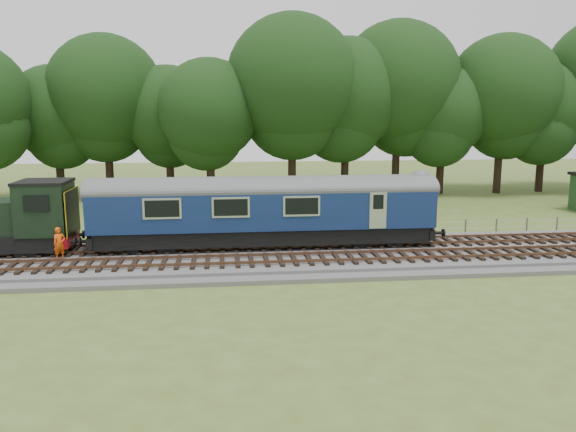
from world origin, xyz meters
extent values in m
plane|color=#4F6124|center=(0.00, 0.00, 0.00)|extent=(120.00, 120.00, 0.00)
cube|color=#4C4C4F|center=(0.00, 0.00, 0.17)|extent=(70.00, 7.00, 0.35)
cube|color=brown|center=(0.00, 0.68, 0.49)|extent=(66.50, 0.07, 0.14)
cube|color=brown|center=(0.00, 2.12, 0.49)|extent=(66.50, 0.07, 0.14)
cube|color=brown|center=(0.00, -2.32, 0.49)|extent=(66.50, 0.07, 0.14)
cube|color=brown|center=(0.00, -0.88, 0.49)|extent=(66.50, 0.07, 0.14)
cube|color=black|center=(-2.65, 1.40, 1.06)|extent=(17.46, 2.52, 0.85)
cube|color=#0D2449|center=(-2.65, 1.40, 2.48)|extent=(18.00, 2.80, 2.05)
cube|color=yellow|center=(6.37, 1.40, 2.11)|extent=(0.06, 2.74, 1.30)
cube|color=black|center=(3.35, 1.40, 0.86)|extent=(2.60, 2.00, 0.55)
cube|color=black|center=(-8.65, 1.40, 0.86)|extent=(2.60, 2.00, 0.55)
cube|color=black|center=(-13.85, 1.40, 2.66)|extent=(2.40, 2.55, 2.60)
cube|color=#A30C1A|center=(-12.67, 1.40, 1.06)|extent=(0.25, 2.60, 0.55)
cube|color=yellow|center=(-12.53, 1.40, 2.46)|extent=(0.06, 2.55, 2.30)
imported|color=#F3520C|center=(-12.80, -0.25, 1.16)|extent=(0.70, 0.67, 1.62)
camera|label=1|loc=(-4.69, -27.98, 7.40)|focal=35.00mm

